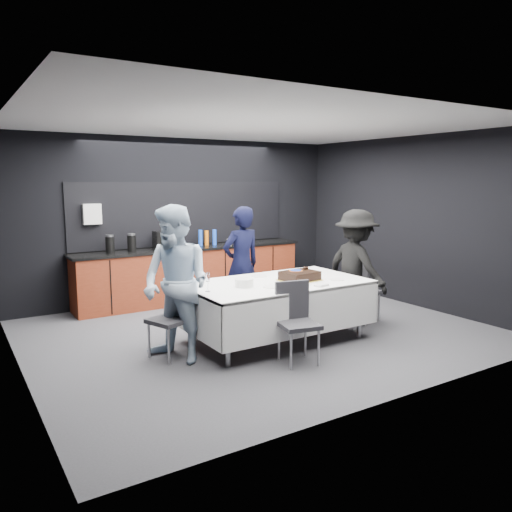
# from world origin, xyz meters

# --- Properties ---
(ground) EXTENTS (6.00, 6.00, 0.00)m
(ground) POSITION_xyz_m (0.00, 0.00, 0.00)
(ground) COLOR #414146
(ground) RESTS_ON ground
(room_shell) EXTENTS (6.04, 5.04, 2.82)m
(room_shell) POSITION_xyz_m (0.00, 0.00, 1.86)
(room_shell) COLOR white
(room_shell) RESTS_ON ground
(kitchenette) EXTENTS (4.10, 0.64, 2.05)m
(kitchenette) POSITION_xyz_m (-0.02, 2.22, 0.54)
(kitchenette) COLOR maroon
(kitchenette) RESTS_ON ground
(party_table) EXTENTS (2.32, 1.32, 0.78)m
(party_table) POSITION_xyz_m (0.00, -0.40, 0.64)
(party_table) COLOR #99999E
(party_table) RESTS_ON ground
(cake_assembly) EXTENTS (0.52, 0.45, 0.16)m
(cake_assembly) POSITION_xyz_m (0.30, -0.50, 0.84)
(cake_assembly) COLOR gold
(cake_assembly) RESTS_ON party_table
(plate_stack) EXTENTS (0.23, 0.23, 0.10)m
(plate_stack) POSITION_xyz_m (-0.51, -0.44, 0.83)
(plate_stack) COLOR white
(plate_stack) RESTS_ON party_table
(loose_plate_near) EXTENTS (0.20, 0.20, 0.01)m
(loose_plate_near) POSITION_xyz_m (-0.25, -0.64, 0.78)
(loose_plate_near) COLOR white
(loose_plate_near) RESTS_ON party_table
(loose_plate_right_a) EXTENTS (0.20, 0.20, 0.01)m
(loose_plate_right_a) POSITION_xyz_m (0.69, -0.30, 0.78)
(loose_plate_right_a) COLOR white
(loose_plate_right_a) RESTS_ON party_table
(loose_plate_right_b) EXTENTS (0.19, 0.19, 0.01)m
(loose_plate_right_b) POSITION_xyz_m (0.74, -0.73, 0.78)
(loose_plate_right_b) COLOR white
(loose_plate_right_b) RESTS_ON party_table
(loose_plate_far) EXTENTS (0.22, 0.22, 0.01)m
(loose_plate_far) POSITION_xyz_m (0.01, 0.03, 0.78)
(loose_plate_far) COLOR white
(loose_plate_far) RESTS_ON party_table
(fork_pile) EXTENTS (0.19, 0.15, 0.03)m
(fork_pile) POSITION_xyz_m (0.31, -0.93, 0.79)
(fork_pile) COLOR white
(fork_pile) RESTS_ON party_table
(champagne_flute) EXTENTS (0.06, 0.06, 0.22)m
(champagne_flute) POSITION_xyz_m (-1.02, -0.46, 0.94)
(champagne_flute) COLOR white
(champagne_flute) RESTS_ON party_table
(chair_left) EXTENTS (0.54, 0.54, 0.92)m
(chair_left) POSITION_xyz_m (-1.37, -0.25, 0.53)
(chair_left) COLOR #2D2C31
(chair_left) RESTS_ON ground
(chair_right) EXTENTS (0.49, 0.49, 0.92)m
(chair_right) POSITION_xyz_m (1.49, -0.39, 0.53)
(chair_right) COLOR #2D2C31
(chair_right) RESTS_ON ground
(chair_near) EXTENTS (0.50, 0.50, 0.92)m
(chair_near) POSITION_xyz_m (-0.25, -1.16, 0.53)
(chair_near) COLOR #2D2C31
(chair_near) RESTS_ON ground
(person_center) EXTENTS (0.65, 0.46, 1.70)m
(person_center) POSITION_xyz_m (0.08, 0.63, 0.85)
(person_center) COLOR black
(person_center) RESTS_ON ground
(person_left) EXTENTS (0.98, 1.08, 1.81)m
(person_left) POSITION_xyz_m (-1.40, -0.42, 0.91)
(person_left) COLOR silver
(person_left) RESTS_ON ground
(person_right) EXTENTS (0.66, 1.10, 1.67)m
(person_right) POSITION_xyz_m (1.41, -0.38, 0.83)
(person_right) COLOR black
(person_right) RESTS_ON ground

